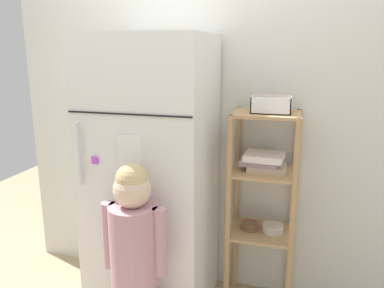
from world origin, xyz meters
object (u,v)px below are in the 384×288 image
at_px(pantry_shelf_unit, 263,189).
at_px(fruit_bin, 272,106).
at_px(refrigerator, 153,178).
at_px(child_standing, 134,244).

bearing_deg(pantry_shelf_unit, fruit_bin, -16.84).
height_order(refrigerator, fruit_bin, refrigerator).
bearing_deg(fruit_bin, refrigerator, -168.56).
xyz_separation_m(refrigerator, pantry_shelf_unit, (0.66, 0.15, -0.05)).
bearing_deg(refrigerator, fruit_bin, 11.44).
relative_size(refrigerator, fruit_bin, 7.72).
distance_m(pantry_shelf_unit, fruit_bin, 0.51).
relative_size(child_standing, fruit_bin, 4.90).
height_order(refrigerator, child_standing, refrigerator).
relative_size(pantry_shelf_unit, fruit_bin, 5.74).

